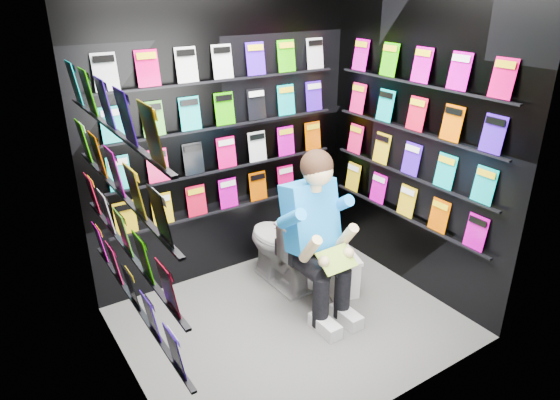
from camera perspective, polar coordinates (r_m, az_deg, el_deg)
floor at (r=3.99m, az=1.23°, el=-13.81°), size 2.40×2.40×0.00m
wall_back at (r=4.19m, az=-6.44°, el=7.87°), size 2.40×0.04×2.60m
wall_front at (r=2.67m, az=13.71°, el=-2.05°), size 2.40×0.04×2.60m
wall_left at (r=2.90m, az=-18.50°, el=-0.47°), size 0.04×2.00×2.60m
wall_right at (r=4.14m, az=15.35°, el=6.97°), size 0.04×2.00×2.60m
comics_back at (r=4.16m, az=-6.25°, el=7.84°), size 2.10×0.06×1.37m
comics_left at (r=2.91m, az=-17.94°, el=-0.25°), size 0.06×1.70×1.37m
comics_right at (r=4.11m, az=15.08°, el=6.98°), size 0.06×1.70×1.37m
toilet at (r=4.28m, az=0.16°, el=-5.13°), size 0.43×0.76×0.73m
longbox at (r=4.34m, az=6.69°, el=-8.10°), size 0.35×0.47×0.31m
longbox_lid at (r=4.25m, az=6.80°, el=-6.13°), size 0.37×0.49×0.03m
reader at (r=3.81m, az=3.31°, el=-1.89°), size 0.55×0.80×1.46m
held_comic at (r=3.67m, az=6.50°, el=-6.77°), size 0.29×0.17×0.12m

